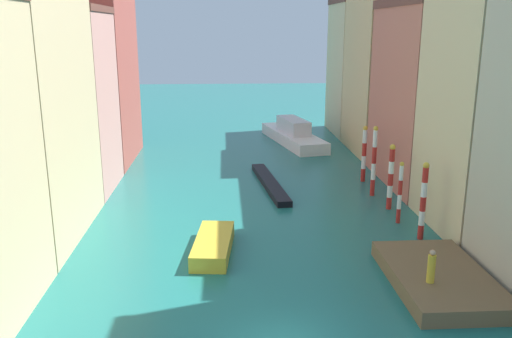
{
  "coord_description": "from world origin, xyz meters",
  "views": [
    {
      "loc": [
        -2.09,
        -18.02,
        11.98
      ],
      "look_at": [
        0.29,
        21.47,
        1.5
      ],
      "focal_mm": 37.41,
      "sensor_mm": 36.0,
      "label": 1
    }
  ],
  "objects_px": {
    "mooring_pole_4": "(364,153)",
    "gondola_black": "(270,183)",
    "vaporetto_white": "(293,135)",
    "motorboat_0": "(213,245)",
    "mooring_pole_1": "(400,192)",
    "waterfront_dock": "(438,278)",
    "mooring_pole_2": "(391,176)",
    "mooring_pole_0": "(423,200)",
    "person_on_dock": "(431,267)",
    "mooring_pole_3": "(374,161)"
  },
  "relations": [
    {
      "from": "waterfront_dock",
      "to": "mooring_pole_4",
      "type": "bearing_deg",
      "value": 86.96
    },
    {
      "from": "mooring_pole_2",
      "to": "vaporetto_white",
      "type": "xyz_separation_m",
      "value": [
        -3.79,
        21.94,
        -1.41
      ]
    },
    {
      "from": "mooring_pole_0",
      "to": "mooring_pole_4",
      "type": "bearing_deg",
      "value": 91.32
    },
    {
      "from": "mooring_pole_0",
      "to": "mooring_pole_4",
      "type": "xyz_separation_m",
      "value": [
        -0.28,
        12.22,
        -0.05
      ]
    },
    {
      "from": "mooring_pole_2",
      "to": "waterfront_dock",
      "type": "bearing_deg",
      "value": -95.15
    },
    {
      "from": "waterfront_dock",
      "to": "mooring_pole_0",
      "type": "distance_m",
      "value": 6.25
    },
    {
      "from": "motorboat_0",
      "to": "mooring_pole_4",
      "type": "bearing_deg",
      "value": 48.73
    },
    {
      "from": "mooring_pole_1",
      "to": "motorboat_0",
      "type": "bearing_deg",
      "value": -161.28
    },
    {
      "from": "mooring_pole_3",
      "to": "gondola_black",
      "type": "bearing_deg",
      "value": 158.86
    },
    {
      "from": "mooring_pole_0",
      "to": "motorboat_0",
      "type": "xyz_separation_m",
      "value": [
        -12.09,
        -1.24,
        -1.95
      ]
    },
    {
      "from": "mooring_pole_0",
      "to": "mooring_pole_2",
      "type": "distance_m",
      "value": 5.41
    },
    {
      "from": "motorboat_0",
      "to": "vaporetto_white",
      "type": "bearing_deg",
      "value": 74.23
    },
    {
      "from": "mooring_pole_3",
      "to": "motorboat_0",
      "type": "bearing_deg",
      "value": -139.99
    },
    {
      "from": "waterfront_dock",
      "to": "motorboat_0",
      "type": "bearing_deg",
      "value": 157.26
    },
    {
      "from": "person_on_dock",
      "to": "mooring_pole_3",
      "type": "xyz_separation_m",
      "value": [
        1.57,
        15.36,
        1.16
      ]
    },
    {
      "from": "mooring_pole_0",
      "to": "gondola_black",
      "type": "distance_m",
      "value": 13.95
    },
    {
      "from": "person_on_dock",
      "to": "mooring_pole_2",
      "type": "height_order",
      "value": "mooring_pole_2"
    },
    {
      "from": "gondola_black",
      "to": "motorboat_0",
      "type": "bearing_deg",
      "value": -108.52
    },
    {
      "from": "vaporetto_white",
      "to": "person_on_dock",
      "type": "bearing_deg",
      "value": -86.82
    },
    {
      "from": "gondola_black",
      "to": "mooring_pole_0",
      "type": "bearing_deg",
      "value": -55.03
    },
    {
      "from": "vaporetto_white",
      "to": "motorboat_0",
      "type": "xyz_separation_m",
      "value": [
        -8.07,
        -28.58,
        -0.49
      ]
    },
    {
      "from": "mooring_pole_0",
      "to": "motorboat_0",
      "type": "distance_m",
      "value": 12.31
    },
    {
      "from": "mooring_pole_2",
      "to": "motorboat_0",
      "type": "height_order",
      "value": "mooring_pole_2"
    },
    {
      "from": "mooring_pole_1",
      "to": "mooring_pole_4",
      "type": "distance_m",
      "value": 9.52
    },
    {
      "from": "mooring_pole_1",
      "to": "person_on_dock",
      "type": "bearing_deg",
      "value": -99.79
    },
    {
      "from": "mooring_pole_1",
      "to": "vaporetto_white",
      "type": "distance_m",
      "value": 24.92
    },
    {
      "from": "mooring_pole_0",
      "to": "gondola_black",
      "type": "xyz_separation_m",
      "value": [
        -7.9,
        11.29,
        -2.15
      ]
    },
    {
      "from": "person_on_dock",
      "to": "gondola_black",
      "type": "distance_m",
      "value": 19.14
    },
    {
      "from": "mooring_pole_3",
      "to": "waterfront_dock",
      "type": "bearing_deg",
      "value": -92.76
    },
    {
      "from": "mooring_pole_2",
      "to": "gondola_black",
      "type": "relative_size",
      "value": 0.42
    },
    {
      "from": "mooring_pole_3",
      "to": "motorboat_0",
      "type": "relative_size",
      "value": 0.94
    },
    {
      "from": "mooring_pole_0",
      "to": "mooring_pole_2",
      "type": "xyz_separation_m",
      "value": [
        -0.23,
        5.4,
        -0.06
      ]
    },
    {
      "from": "mooring_pole_2",
      "to": "motorboat_0",
      "type": "distance_m",
      "value": 13.73
    },
    {
      "from": "mooring_pole_0",
      "to": "mooring_pole_1",
      "type": "xyz_separation_m",
      "value": [
        -0.46,
        2.7,
        -0.34
      ]
    },
    {
      "from": "mooring_pole_4",
      "to": "gondola_black",
      "type": "xyz_separation_m",
      "value": [
        -7.62,
        -0.93,
        -2.1
      ]
    },
    {
      "from": "waterfront_dock",
      "to": "gondola_black",
      "type": "height_order",
      "value": "waterfront_dock"
    },
    {
      "from": "waterfront_dock",
      "to": "person_on_dock",
      "type": "xyz_separation_m",
      "value": [
        -0.88,
        -1.12,
        1.12
      ]
    },
    {
      "from": "motorboat_0",
      "to": "gondola_black",
      "type": "bearing_deg",
      "value": 71.48
    },
    {
      "from": "mooring_pole_1",
      "to": "mooring_pole_3",
      "type": "distance_m",
      "value": 5.78
    },
    {
      "from": "vaporetto_white",
      "to": "motorboat_0",
      "type": "relative_size",
      "value": 2.41
    },
    {
      "from": "mooring_pole_2",
      "to": "vaporetto_white",
      "type": "height_order",
      "value": "mooring_pole_2"
    },
    {
      "from": "waterfront_dock",
      "to": "mooring_pole_2",
      "type": "relative_size",
      "value": 1.68
    },
    {
      "from": "waterfront_dock",
      "to": "vaporetto_white",
      "type": "relative_size",
      "value": 0.57
    },
    {
      "from": "person_on_dock",
      "to": "mooring_pole_4",
      "type": "bearing_deg",
      "value": 84.52
    },
    {
      "from": "mooring_pole_2",
      "to": "vaporetto_white",
      "type": "relative_size",
      "value": 0.34
    },
    {
      "from": "vaporetto_white",
      "to": "mooring_pole_0",
      "type": "bearing_deg",
      "value": -81.64
    },
    {
      "from": "vaporetto_white",
      "to": "gondola_black",
      "type": "bearing_deg",
      "value": -103.58
    },
    {
      "from": "mooring_pole_1",
      "to": "mooring_pole_2",
      "type": "xyz_separation_m",
      "value": [
        0.23,
        2.7,
        0.28
      ]
    },
    {
      "from": "mooring_pole_3",
      "to": "mooring_pole_4",
      "type": "height_order",
      "value": "mooring_pole_3"
    },
    {
      "from": "mooring_pole_1",
      "to": "vaporetto_white",
      "type": "bearing_deg",
      "value": 98.22
    }
  ]
}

